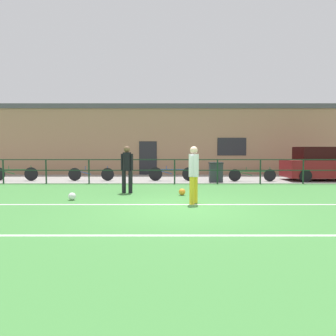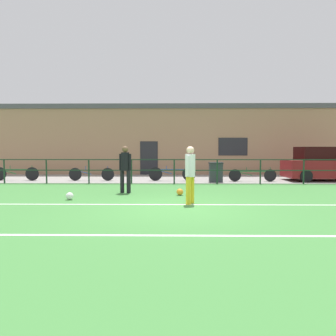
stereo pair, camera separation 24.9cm
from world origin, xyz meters
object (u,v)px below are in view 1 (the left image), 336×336
object	(u,v)px
trash_bin_0	(215,172)
bicycle_parked_2	(90,174)
soccer_ball_match	(181,192)
bicycle_parked_3	(13,174)
player_goalkeeper	(126,166)
player_striker	(192,171)
soccer_ball_spare	(71,196)
bicycle_parked_0	(171,174)
parked_car_red	(323,165)
bicycle_parked_1	(251,175)

from	to	relation	value
trash_bin_0	bicycle_parked_2	bearing A→B (deg)	175.16
soccer_ball_match	bicycle_parked_3	size ratio (longest dim) A/B	0.10
player_goalkeeper	player_striker	distance (m)	3.22
bicycle_parked_3	bicycle_parked_2	bearing A→B (deg)	0.00
trash_bin_0	player_goalkeeper	bearing A→B (deg)	-135.87
soccer_ball_spare	player_goalkeeper	bearing A→B (deg)	46.47
bicycle_parked_0	parked_car_red	bearing A→B (deg)	1.76
parked_car_red	bicycle_parked_2	size ratio (longest dim) A/B	1.82
parked_car_red	bicycle_parked_3	world-z (taller)	parked_car_red
soccer_ball_match	bicycle_parked_1	xyz separation A→B (m)	(3.68, 4.55, 0.22)
bicycle_parked_0	bicycle_parked_1	xyz separation A→B (m)	(3.97, -0.29, -0.04)
soccer_ball_match	bicycle_parked_1	world-z (taller)	bicycle_parked_1
bicycle_parked_0	bicycle_parked_3	bearing A→B (deg)	180.00
parked_car_red	trash_bin_0	world-z (taller)	parked_car_red
player_goalkeeper	bicycle_parked_2	size ratio (longest dim) A/B	0.75
bicycle_parked_2	bicycle_parked_1	bearing A→B (deg)	-2.08
soccer_ball_spare	trash_bin_0	bearing A→B (deg)	44.82
player_goalkeeper	parked_car_red	size ratio (longest dim) A/B	0.41
bicycle_parked_2	bicycle_parked_0	bearing A→B (deg)	-0.00
parked_car_red	trash_bin_0	bearing A→B (deg)	-172.35
bicycle_parked_0	bicycle_parked_1	world-z (taller)	bicycle_parked_0
player_striker	trash_bin_0	world-z (taller)	player_striker
parked_car_red	bicycle_parked_1	xyz separation A→B (m)	(-3.87, -0.53, -0.49)
soccer_ball_spare	parked_car_red	xyz separation A→B (m)	(11.09, 6.12, 0.71)
soccer_ball_spare	bicycle_parked_1	world-z (taller)	bicycle_parked_1
bicycle_parked_0	player_goalkeeper	bearing A→B (deg)	-111.97
soccer_ball_match	soccer_ball_spare	distance (m)	3.69
parked_car_red	trash_bin_0	size ratio (longest dim) A/B	4.39
player_goalkeeper	bicycle_parked_0	xyz separation A→B (m)	(1.72, 4.26, -0.61)
bicycle_parked_2	player_striker	bearing A→B (deg)	-54.64
soccer_ball_match	bicycle_parked_2	bearing A→B (deg)	132.17
parked_car_red	trash_bin_0	xyz separation A→B (m)	(-5.71, -0.77, -0.32)
parked_car_red	bicycle_parked_1	world-z (taller)	parked_car_red
bicycle_parked_1	bicycle_parked_3	xyz separation A→B (m)	(-11.93, 0.29, 0.04)
player_goalkeeper	trash_bin_0	bearing A→B (deg)	58.58
soccer_ball_match	soccer_ball_spare	size ratio (longest dim) A/B	0.99
player_striker	bicycle_parked_1	distance (m)	7.16
player_goalkeeper	soccer_ball_match	world-z (taller)	player_goalkeeper
bicycle_parked_1	bicycle_parked_3	size ratio (longest dim) A/B	1.00
parked_car_red	trash_bin_0	distance (m)	5.77
trash_bin_0	bicycle_parked_0	bearing A→B (deg)	166.10
bicycle_parked_0	soccer_ball_spare	bearing A→B (deg)	-118.99
player_striker	bicycle_parked_2	distance (m)	8.05
soccer_ball_spare	parked_car_red	bearing A→B (deg)	28.88
player_striker	soccer_ball_spare	size ratio (longest dim) A/B	7.11
bicycle_parked_2	soccer_ball_spare	bearing A→B (deg)	-81.86
soccer_ball_match	bicycle_parked_0	xyz separation A→B (m)	(-0.29, 4.84, 0.26)
soccer_ball_match	bicycle_parked_0	world-z (taller)	bicycle_parked_0
player_goalkeeper	parked_car_red	world-z (taller)	parked_car_red
bicycle_parked_0	bicycle_parked_3	xyz separation A→B (m)	(-7.96, 0.00, -0.00)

